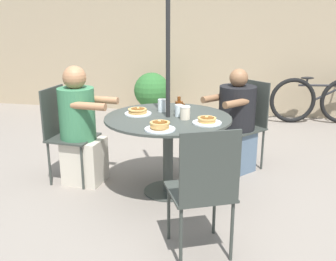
{
  "coord_description": "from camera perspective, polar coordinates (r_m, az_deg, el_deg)",
  "views": [
    {
      "loc": [
        0.68,
        -3.39,
        1.64
      ],
      "look_at": [
        0.0,
        0.0,
        0.61
      ],
      "focal_mm": 42.0,
      "sensor_mm": 36.0,
      "label": 1
    }
  ],
  "objects": [
    {
      "name": "syrup_bottle",
      "position": [
        3.71,
        1.62,
        3.52
      ],
      "size": [
        0.1,
        0.07,
        0.15
      ],
      "color": "#602D0F",
      "rests_on": "patio_table"
    },
    {
      "name": "bicycle",
      "position": [
        6.5,
        20.93,
        4.13
      ],
      "size": [
        1.46,
        0.44,
        0.72
      ],
      "rotation": [
        0.0,
        0.0,
        0.15
      ],
      "color": "black",
      "rests_on": "ground"
    },
    {
      "name": "potted_shrub",
      "position": [
        6.3,
        -2.37,
        5.54
      ],
      "size": [
        0.57,
        0.57,
        0.75
      ],
      "color": "brown",
      "rests_on": "ground"
    },
    {
      "name": "drinking_glass_a",
      "position": [
        3.75,
        -0.9,
        3.66
      ],
      "size": [
        0.08,
        0.08,
        0.12
      ],
      "primitive_type": "cylinder",
      "color": "silver",
      "rests_on": "patio_table"
    },
    {
      "name": "patio_chair_east",
      "position": [
        4.35,
        11.26,
        1.58
      ],
      "size": [
        0.59,
        0.59,
        0.95
      ],
      "rotation": [
        0.0,
        0.0,
        -3.85
      ],
      "color": "#333833",
      "rests_on": "ground"
    },
    {
      "name": "pancake_plate_c",
      "position": [
        3.16,
        -1.19,
        0.57
      ],
      "size": [
        0.25,
        0.25,
        0.08
      ],
      "color": "white",
      "rests_on": "patio_table"
    },
    {
      "name": "pancake_plate_a",
      "position": [
        3.37,
        5.67,
        1.39
      ],
      "size": [
        0.25,
        0.25,
        0.06
      ],
      "color": "white",
      "rests_on": "patio_table"
    },
    {
      "name": "back_fence",
      "position": [
        6.66,
        5.53,
        10.96
      ],
      "size": [
        10.0,
        0.06,
        1.99
      ],
      "primitive_type": "cube",
      "color": "tan",
      "rests_on": "ground"
    },
    {
      "name": "pancake_plate_b",
      "position": [
        3.67,
        -4.4,
        2.72
      ],
      "size": [
        0.25,
        0.25,
        0.06
      ],
      "color": "white",
      "rests_on": "patio_table"
    },
    {
      "name": "coffee_cup",
      "position": [
        3.48,
        2.5,
        2.59
      ],
      "size": [
        0.09,
        0.09,
        0.12
      ],
      "color": "beige",
      "rests_on": "patio_table"
    },
    {
      "name": "patio_chair_north",
      "position": [
        2.66,
        5.24,
        -8.01
      ],
      "size": [
        0.56,
        0.56,
        0.95
      ],
      "rotation": [
        0.0,
        0.0,
        0.42
      ],
      "color": "#333833",
      "rests_on": "ground"
    },
    {
      "name": "ground_plane",
      "position": [
        3.83,
        0.0,
        -8.83
      ],
      "size": [
        12.0,
        12.0,
        0.0
      ],
      "primitive_type": "plane",
      "color": "gray"
    },
    {
      "name": "diner_east",
      "position": [
        4.23,
        9.61,
        0.6
      ],
      "size": [
        0.61,
        0.62,
        1.1
      ],
      "rotation": [
        0.0,
        0.0,
        -3.85
      ],
      "color": "slate",
      "rests_on": "ground"
    },
    {
      "name": "patio_chair_south",
      "position": [
        4.05,
        -14.81,
        0.22
      ],
      "size": [
        0.46,
        0.46,
        0.95
      ],
      "rotation": [
        0.0,
        0.0,
        -1.65
      ],
      "color": "#333833",
      "rests_on": "ground"
    },
    {
      "name": "patio_table",
      "position": [
        3.61,
        0.0,
        -0.05
      ],
      "size": [
        1.16,
        1.16,
        0.74
      ],
      "color": "#383D38",
      "rests_on": "ground"
    },
    {
      "name": "umbrella_pole",
      "position": [
        3.49,
        0.0,
        8.06
      ],
      "size": [
        0.04,
        0.04,
        2.25
      ],
      "primitive_type": "cylinder",
      "color": "black",
      "rests_on": "ground"
    },
    {
      "name": "drinking_glass_b",
      "position": [
        3.58,
        1.58,
        2.92
      ],
      "size": [
        0.07,
        0.07,
        0.11
      ],
      "primitive_type": "cylinder",
      "color": "silver",
      "rests_on": "patio_table"
    },
    {
      "name": "diner_south",
      "position": [
        3.96,
        -12.58,
        -0.0
      ],
      "size": [
        0.56,
        0.39,
        1.17
      ],
      "rotation": [
        0.0,
        0.0,
        -1.65
      ],
      "color": "beige",
      "rests_on": "ground"
    }
  ]
}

